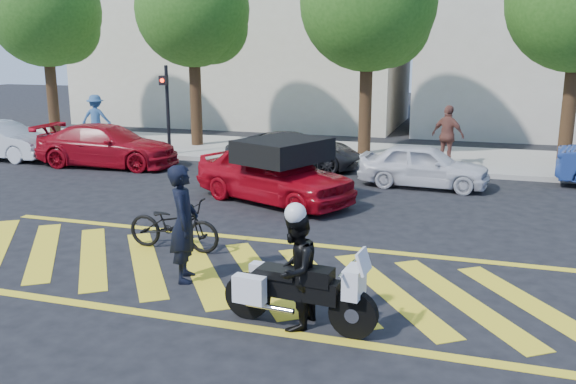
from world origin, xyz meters
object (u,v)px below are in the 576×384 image
(officer_bike, at_px, (184,223))
(red_convertible, at_px, (274,173))
(bicycle, at_px, (174,225))
(police_motorcycle, at_px, (296,290))
(parked_mid_left, at_px, (294,151))
(officer_moto, at_px, (295,271))
(parked_far_left, at_px, (1,141))
(parked_left, at_px, (108,146))
(parked_mid_right, at_px, (424,166))

(officer_bike, distance_m, red_convertible, 5.45)
(bicycle, xyz_separation_m, police_motorcycle, (3.19, -2.47, 0.04))
(police_motorcycle, xyz_separation_m, parked_mid_left, (-3.37, 10.84, 0.05))
(officer_bike, relative_size, parked_mid_left, 0.46)
(officer_moto, bearing_deg, officer_bike, -111.25)
(bicycle, relative_size, parked_mid_left, 0.45)
(officer_moto, bearing_deg, parked_far_left, -119.43)
(parked_left, height_order, parked_mid_left, parked_left)
(bicycle, xyz_separation_m, parked_far_left, (-10.37, 6.97, 0.15))
(officer_moto, bearing_deg, red_convertible, -153.20)
(officer_bike, bearing_deg, parked_left, 18.80)
(police_motorcycle, relative_size, parked_mid_right, 0.63)
(officer_moto, bearing_deg, bicycle, -122.44)
(red_convertible, xyz_separation_m, parked_mid_right, (3.40, 2.88, -0.13))
(officer_moto, bearing_deg, parked_left, -130.03)
(police_motorcycle, distance_m, parked_left, 13.26)
(parked_mid_left, bearing_deg, parked_mid_right, -114.19)
(officer_moto, height_order, parked_left, officer_moto)
(bicycle, xyz_separation_m, parked_mid_left, (-0.18, 8.37, 0.09))
(bicycle, height_order, police_motorcycle, bicycle)
(officer_bike, xyz_separation_m, parked_mid_left, (-1.10, 9.71, -0.39))
(parked_far_left, relative_size, parked_left, 0.84)
(parked_far_left, bearing_deg, bicycle, -122.70)
(parked_far_left, distance_m, parked_mid_left, 10.29)
(officer_moto, distance_m, parked_mid_left, 11.35)
(officer_bike, bearing_deg, bicycle, 13.10)
(police_motorcycle, relative_size, red_convertible, 0.52)
(officer_bike, relative_size, bicycle, 1.03)
(parked_left, xyz_separation_m, parked_mid_right, (10.12, 0.00, -0.07))
(police_motorcycle, distance_m, officer_moto, 0.28)
(police_motorcycle, xyz_separation_m, parked_mid_right, (0.81, 9.44, 0.07))
(officer_moto, xyz_separation_m, parked_left, (-9.29, 9.45, -0.14))
(bicycle, distance_m, red_convertible, 4.15)
(officer_bike, height_order, red_convertible, officer_bike)
(police_motorcycle, relative_size, parked_left, 0.48)
(bicycle, bearing_deg, police_motorcycle, -126.62)
(officer_bike, height_order, parked_far_left, officer_bike)
(red_convertible, distance_m, parked_far_left, 11.35)
(officer_moto, height_order, parked_far_left, officer_moto)
(parked_mid_left, relative_size, parked_mid_right, 1.19)
(officer_bike, height_order, parked_mid_left, officer_bike)
(red_convertible, relative_size, parked_mid_right, 1.22)
(parked_far_left, xyz_separation_m, parked_mid_right, (14.38, -0.00, -0.04))
(officer_moto, bearing_deg, parked_mid_left, -157.37)
(bicycle, relative_size, police_motorcycle, 0.84)
(police_motorcycle, xyz_separation_m, parked_far_left, (-13.56, 9.44, 0.11))
(bicycle, distance_m, parked_left, 9.27)
(parked_left, bearing_deg, red_convertible, -116.81)
(officer_bike, bearing_deg, red_convertible, -18.16)
(bicycle, xyz_separation_m, red_convertible, (0.61, 4.10, 0.24))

